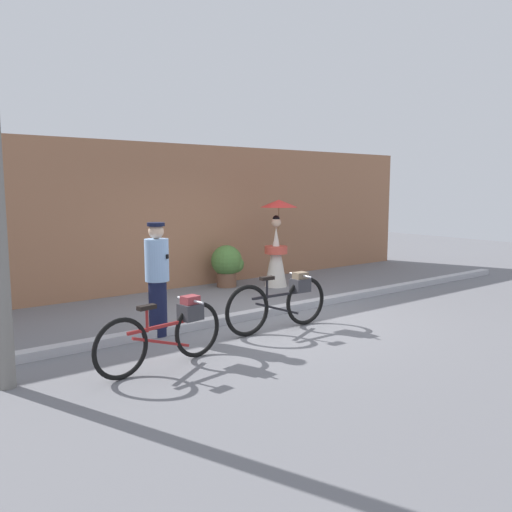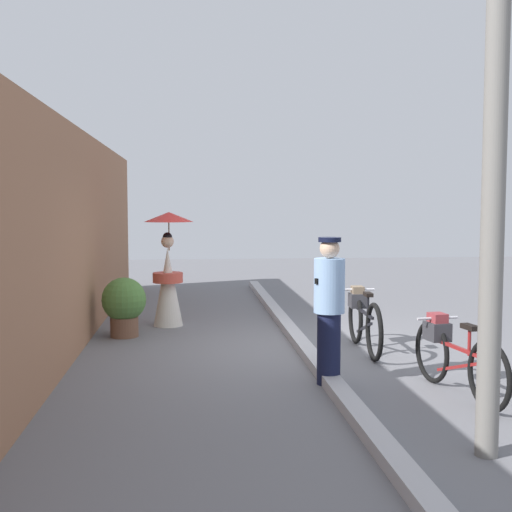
% 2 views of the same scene
% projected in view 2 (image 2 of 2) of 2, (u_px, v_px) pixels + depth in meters
% --- Properties ---
extents(ground_plane, '(30.00, 30.00, 0.00)m').
position_uv_depth(ground_plane, '(301.00, 348.00, 9.18)').
color(ground_plane, slate).
extents(building_wall, '(14.00, 0.40, 3.01)m').
position_uv_depth(building_wall, '(63.00, 241.00, 8.75)').
color(building_wall, '#9E6B4C').
rests_on(building_wall, ground_plane).
extents(sidewalk_curb, '(14.00, 0.20, 0.12)m').
position_uv_depth(sidewalk_curb, '(301.00, 343.00, 9.18)').
color(sidewalk_curb, '#B2B2B7').
rests_on(sidewalk_curb, ground_plane).
extents(bicycle_near_officer, '(1.78, 0.48, 0.80)m').
position_uv_depth(bicycle_near_officer, '(453.00, 354.00, 6.94)').
color(bicycle_near_officer, black).
rests_on(bicycle_near_officer, ground_plane).
extents(bicycle_far_side, '(1.84, 0.48, 0.83)m').
position_uv_depth(bicycle_far_side, '(363.00, 319.00, 8.99)').
color(bicycle_far_side, black).
rests_on(bicycle_far_side, ground_plane).
extents(person_officer, '(0.34, 0.36, 1.63)m').
position_uv_depth(person_officer, '(329.00, 307.00, 7.27)').
color(person_officer, '#141938').
rests_on(person_officer, ground_plane).
extents(person_with_parasol, '(0.80, 0.80, 1.86)m').
position_uv_depth(person_with_parasol, '(168.00, 269.00, 10.80)').
color(person_with_parasol, silver).
rests_on(person_with_parasol, ground_plane).
extents(potted_plant_by_door, '(0.68, 0.66, 0.89)m').
position_uv_depth(potted_plant_by_door, '(125.00, 304.00, 9.93)').
color(potted_plant_by_door, brown).
rests_on(potted_plant_by_door, ground_plane).
extents(utility_pole, '(0.18, 0.18, 4.80)m').
position_uv_depth(utility_pole, '(495.00, 150.00, 5.06)').
color(utility_pole, slate).
rests_on(utility_pole, ground_plane).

